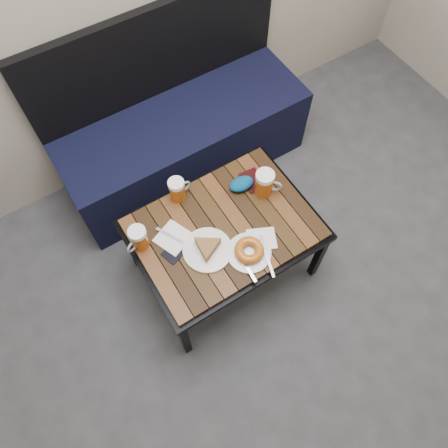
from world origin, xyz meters
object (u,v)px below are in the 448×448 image
beer_mug_left (139,238)px  knit_pouch (242,184)px  passport_navy (175,251)px  bench (182,135)px  cafe_table (224,231)px  beer_mug_centre (177,189)px  passport_burgundy (253,181)px  plate_pie (207,248)px  plate_bagel (249,251)px  beer_mug_right (265,183)px

beer_mug_left → knit_pouch: (0.55, 0.02, -0.04)m
beer_mug_left → passport_navy: 0.17m
bench → cafe_table: 0.76m
beer_mug_centre → passport_burgundy: 0.37m
plate_pie → plate_bagel: (0.15, -0.11, -0.00)m
plate_pie → passport_navy: bearing=149.2°
plate_bagel → beer_mug_right: bearing=44.3°
plate_pie → beer_mug_left: bearing=142.3°
bench → plate_bagel: (-0.14, -0.90, 0.22)m
cafe_table → passport_navy: bearing=177.6°
bench → knit_pouch: 0.63m
beer_mug_centre → passport_burgundy: bearing=-24.2°
bench → passport_burgundy: bearing=-81.8°
beer_mug_left → passport_burgundy: beer_mug_left is taller
beer_mug_right → knit_pouch: beer_mug_right is taller
plate_pie → cafe_table: bearing=26.5°
plate_bagel → bench: bearing=80.8°
cafe_table → beer_mug_left: bearing=161.5°
passport_navy → passport_burgundy: (0.50, 0.13, 0.00)m
beer_mug_left → passport_navy: size_ratio=1.15×
plate_pie → passport_navy: plate_pie is taller
knit_pouch → passport_navy: bearing=-163.4°
bench → cafe_table: bench is taller
beer_mug_centre → passport_burgundy: size_ratio=0.96×
plate_pie → passport_navy: (-0.12, 0.07, -0.02)m
plate_pie → knit_pouch: bearing=33.1°
plate_pie → passport_burgundy: size_ratio=1.72×
beer_mug_centre → passport_navy: (-0.15, -0.24, -0.06)m
plate_pie → passport_burgundy: plate_pie is taller
beer_mug_centre → plate_pie: beer_mug_centre is taller
beer_mug_centre → plate_pie: size_ratio=0.56×
beer_mug_left → beer_mug_right: bearing=154.2°
beer_mug_centre → cafe_table: bearing=-75.5°
plate_pie → knit_pouch: plate_pie is taller
beer_mug_centre → beer_mug_right: (0.36, -0.19, 0.01)m
cafe_table → knit_pouch: knit_pouch is taller
beer_mug_left → plate_bagel: 0.49m
plate_pie → plate_bagel: plate_pie is taller
passport_burgundy → bench: bearing=103.4°
beer_mug_left → passport_navy: (0.11, -0.11, -0.06)m
plate_pie → passport_navy: 0.14m
plate_bagel → passport_burgundy: (0.23, 0.31, -0.02)m
beer_mug_right → plate_bagel: bearing=-95.4°
bench → beer_mug_centre: bench is taller
cafe_table → beer_mug_right: beer_mug_right is taller
beer_mug_left → knit_pouch: bearing=161.7°
passport_navy → plate_bagel: bearing=38.9°
beer_mug_left → knit_pouch: beer_mug_left is taller
plate_bagel → passport_burgundy: 0.39m
beer_mug_centre → passport_navy: size_ratio=1.11×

